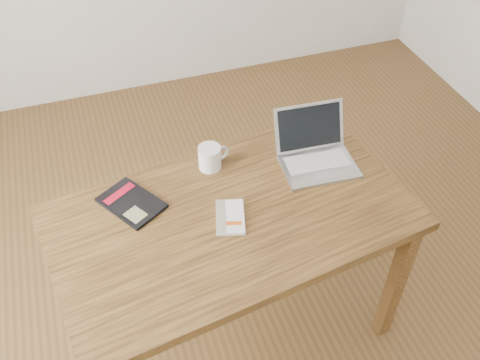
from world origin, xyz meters
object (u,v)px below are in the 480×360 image
object	(u,v)px
desk	(232,231)
black_guidebook	(131,203)
laptop	(315,152)
coffee_mug	(210,157)
white_guidebook	(230,217)

from	to	relation	value
desk	black_guidebook	xyz separation A→B (m)	(-0.33, 0.17, 0.10)
laptop	coffee_mug	size ratio (longest dim) A/B	2.36
white_guidebook	coffee_mug	world-z (taller)	coffee_mug
desk	white_guidebook	xyz separation A→B (m)	(-0.01, -0.02, 0.10)
laptop	white_guidebook	bearing A→B (deg)	-151.38
white_guidebook	black_guidebook	bearing A→B (deg)	166.01
laptop	coffee_mug	bearing A→B (deg)	170.70
black_guidebook	laptop	distance (m)	0.73
coffee_mug	black_guidebook	bearing A→B (deg)	-176.55
black_guidebook	desk	bearing A→B (deg)	-58.36
white_guidebook	coffee_mug	size ratio (longest dim) A/B	1.44
black_guidebook	coffee_mug	size ratio (longest dim) A/B	2.16
desk	coffee_mug	size ratio (longest dim) A/B	10.72
desk	black_guidebook	size ratio (longest dim) A/B	4.96
laptop	coffee_mug	world-z (taller)	laptop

